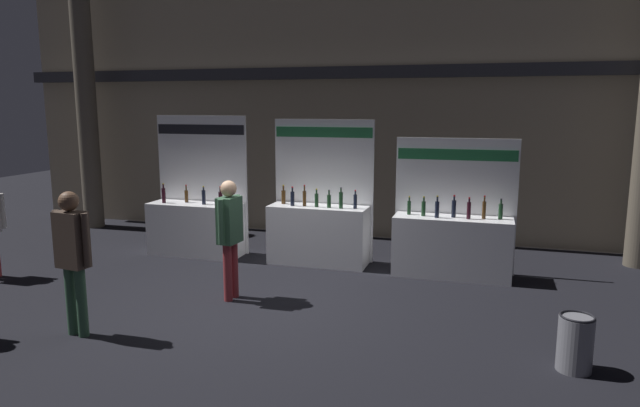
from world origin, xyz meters
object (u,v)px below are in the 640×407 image
Objects in this scene: exhibitor_booth_1 at (319,228)px; exhibitor_booth_2 at (452,241)px; visitor_1 at (72,251)px; exhibitor_booth_0 at (197,222)px; visitor_0 at (230,229)px; trash_bin at (575,343)px.

exhibitor_booth_2 is at bearing -2.28° from exhibitor_booth_1.
exhibitor_booth_1 is 4.36m from visitor_1.
exhibitor_booth_0 is 2.74m from visitor_0.
visitor_0 is (-0.66, -2.18, 0.40)m from exhibitor_booth_1.
trash_bin is 0.35× the size of visitor_0.
exhibitor_booth_1 is 4.12× the size of trash_bin.
visitor_0 reaches higher than trash_bin.
exhibitor_booth_2 reaches higher than trash_bin.
exhibitor_booth_0 is 1.15× the size of exhibitor_booth_2.
trash_bin is 5.76m from visitor_1.
visitor_0 is (1.71, -2.10, 0.41)m from exhibitor_booth_0.
exhibitor_booth_0 is at bearing 179.77° from exhibitor_booth_2.
trash_bin is at bearing -39.94° from exhibitor_booth_1.
visitor_1 reaches higher than trash_bin.
exhibitor_booth_2 is at bearing -49.34° from visitor_0.
trash_bin is 0.34× the size of visitor_1.
exhibitor_booth_2 is 3.65m from visitor_0.
visitor_0 is at bearing -144.86° from exhibitor_booth_2.
trash_bin is at bearing -64.28° from exhibitor_booth_2.
visitor_1 reaches higher than visitor_0.
exhibitor_booth_0 is at bearing 153.29° from trash_bin.
exhibitor_booth_1 reaches higher than exhibitor_booth_2.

